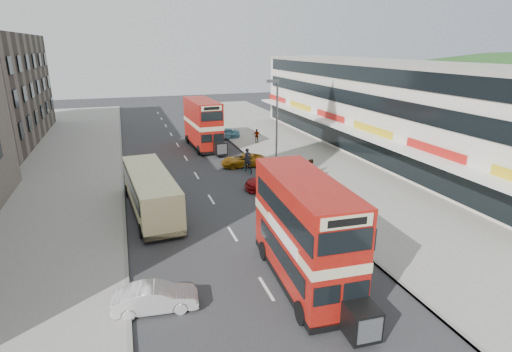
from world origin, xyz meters
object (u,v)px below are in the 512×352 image
object	(u,v)px
car_right_b	(243,160)
coach	(150,191)
street_lamp	(276,120)
car_right_c	(223,134)
car_right_a	(276,180)
bus_second	(203,124)
pedestrian_near	(310,170)
car_left_front	(155,298)
pedestrian_far	(257,136)
bus_main	(305,232)
cyclist	(248,164)

from	to	relation	value
car_right_b	coach	bearing A→B (deg)	-44.19
street_lamp	coach	bearing A→B (deg)	-154.94
street_lamp	car_right_c	distance (m)	15.68
coach	car_right_a	world-z (taller)	coach
street_lamp	bus_second	bearing A→B (deg)	108.36
car_right_c	pedestrian_near	distance (m)	18.24
bus_second	car_left_front	world-z (taller)	bus_second
street_lamp	pedestrian_far	world-z (taller)	street_lamp
bus_second	coach	distance (m)	18.25
street_lamp	coach	size ratio (longest dim) A/B	0.82
bus_main	car_left_front	distance (m)	7.12
bus_second	street_lamp	bearing A→B (deg)	105.54
bus_main	bus_second	world-z (taller)	bus_second
street_lamp	car_right_b	bearing A→B (deg)	118.15
car_left_front	car_right_c	world-z (taller)	car_right_c
bus_second	car_right_a	distance (m)	15.48
coach	car_left_front	distance (m)	11.01
car_right_a	bus_main	bearing A→B (deg)	-11.20
pedestrian_near	cyclist	world-z (taller)	cyclist
car_right_b	car_right_c	size ratio (longest dim) A/B	1.04
bus_main	car_right_c	distance (m)	31.34
bus_main	coach	distance (m)	12.56
car_right_b	bus_second	bearing A→B (deg)	-163.85
car_left_front	car_right_b	world-z (taller)	car_left_front
bus_second	bus_main	bearing A→B (deg)	85.64
street_lamp	coach	world-z (taller)	street_lamp
bus_second	car_left_front	xyz separation A→B (m)	(-7.57, -27.82, -2.06)
bus_main	pedestrian_near	distance (m)	14.70
car_right_a	cyclist	distance (m)	4.84
bus_main	cyclist	xyz separation A→B (m)	(2.62, 17.43, -1.86)
street_lamp	pedestrian_far	distance (m)	12.57
bus_second	pedestrian_near	world-z (taller)	bus_second
coach	bus_main	bearing A→B (deg)	-65.32
cyclist	bus_second	bearing A→B (deg)	93.90
bus_second	car_right_c	world-z (taller)	bus_second
coach	car_right_c	distance (m)	22.44
bus_main	street_lamp	bearing A→B (deg)	-103.28
bus_second	pedestrian_far	distance (m)	6.36
coach	cyclist	xyz separation A→B (m)	(8.76, 6.52, -0.78)
car_right_a	car_right_b	size ratio (longest dim) A/B	1.17
pedestrian_near	cyclist	distance (m)	5.92
pedestrian_near	car_left_front	bearing A→B (deg)	3.03
bus_second	car_right_c	size ratio (longest dim) A/B	2.28
car_right_b	car_right_c	xyz separation A→B (m)	(0.88, 11.64, 0.11)
bus_main	car_left_front	bearing A→B (deg)	3.34
car_right_a	car_right_c	world-z (taller)	car_right_a
street_lamp	car_right_c	xyz separation A→B (m)	(-0.97, 15.10, -4.10)
cyclist	car_right_a	bearing A→B (deg)	-86.69
bus_main	pedestrian_far	world-z (taller)	bus_main
car_left_front	car_right_b	distance (m)	21.72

